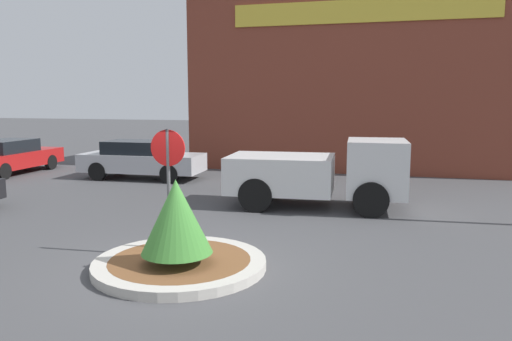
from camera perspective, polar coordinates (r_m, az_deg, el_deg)
name	(u,v)px	position (r m, az deg, el deg)	size (l,w,h in m)	color
ground_plane	(180,268)	(9.58, -8.66, -11.00)	(120.00, 120.00, 0.00)	#474749
traffic_island	(180,264)	(9.55, -8.67, -10.50)	(3.21, 3.21, 0.17)	#BCB7AD
stop_sign	(168,169)	(9.92, -9.99, 0.22)	(0.72, 0.07, 2.56)	#4C4C51
island_shrub	(176,216)	(9.06, -9.09, -5.20)	(1.29, 1.29, 1.55)	brown
utility_truck	(321,172)	(14.52, 7.40, -0.21)	(5.17, 2.48, 1.99)	silver
storefront_building	(363,86)	(24.00, 12.13, 9.40)	(14.98, 6.07, 7.41)	brown
parked_sedan_red	(10,156)	(23.37, -26.27, 1.45)	(1.95, 4.73, 1.44)	#B21919
parked_sedan_silver	(141,159)	(20.14, -13.01, 1.25)	(4.83, 1.98, 1.50)	#B7B7BC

